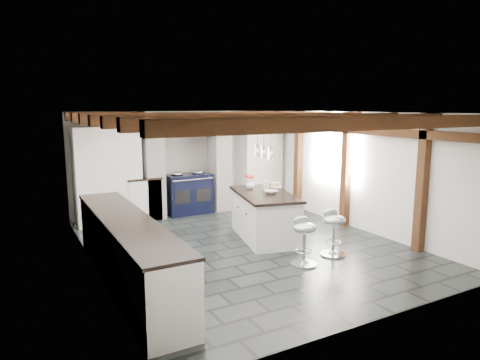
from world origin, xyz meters
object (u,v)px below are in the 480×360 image
kitchen_island (264,215)px  bar_stool_near (333,227)px  range_cooker (188,193)px  bar_stool_far (304,235)px

kitchen_island → bar_stool_near: kitchen_island is taller
range_cooker → bar_stool_far: (0.34, -3.88, 0.00)m
bar_stool_near → kitchen_island: bearing=123.5°
bar_stool_near → bar_stool_far: bearing=-157.3°
kitchen_island → bar_stool_far: bearing=-83.8°
kitchen_island → bar_stool_far: (-0.18, -1.44, 0.03)m
range_cooker → kitchen_island: (0.52, -2.43, -0.03)m
kitchen_island → bar_stool_far: size_ratio=2.51×
range_cooker → kitchen_island: 2.49m
bar_stool_near → range_cooker: bearing=118.0°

